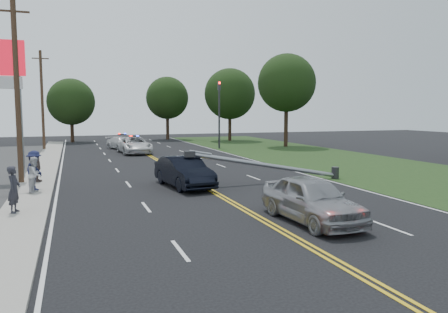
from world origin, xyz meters
name	(u,v)px	position (x,y,z in m)	size (l,w,h in m)	color
ground	(268,223)	(0.00, 0.00, 0.00)	(120.00, 120.00, 0.00)	black
sidewalk	(35,188)	(-8.40, 10.00, 0.06)	(1.80, 70.00, 0.12)	gray
grass_verge	(387,170)	(13.50, 10.00, 0.01)	(12.00, 80.00, 0.01)	black
centerline_yellow	(194,181)	(0.00, 10.00, 0.01)	(0.36, 80.00, 0.00)	gold
traffic_signal	(219,109)	(8.30, 30.00, 4.21)	(0.28, 0.41, 7.05)	#2D2D30
fallen_streetlight	(275,166)	(4.19, 8.00, 0.92)	(9.36, 0.44, 1.91)	#2D2D30
utility_pole_mid	(17,90)	(-9.20, 12.00, 5.08)	(1.60, 0.28, 10.00)	#382619
utility_pole_far	(42,100)	(-9.20, 34.00, 5.08)	(1.60, 0.28, 10.00)	#382619
tree_6	(71,102)	(-6.43, 45.03, 5.12)	(5.89, 5.89, 8.07)	black
tree_7	(167,98)	(6.18, 46.24, 5.75)	(5.85, 5.85, 8.69)	black
tree_8	(230,94)	(13.55, 41.07, 6.22)	(6.76, 6.76, 9.61)	black
tree_9	(287,83)	(16.10, 29.81, 7.05)	(6.41, 6.41, 10.27)	black
crashed_sedan	(184,172)	(-1.01, 8.22, 0.81)	(1.71, 4.89, 1.61)	black
waiting_sedan	(312,199)	(1.56, -0.35, 0.83)	(1.96, 4.86, 1.66)	gray
emergency_a	(134,145)	(-0.98, 27.45, 0.78)	(2.58, 5.59, 1.55)	silver
emergency_b	(122,143)	(-1.55, 32.43, 0.64)	(1.78, 4.39, 1.27)	silver
bystander_a	(14,189)	(-8.67, 4.24, 1.02)	(0.66, 0.43, 1.80)	#292830
bystander_b	(35,175)	(-8.24, 8.52, 0.97)	(0.83, 0.65, 1.70)	silver
bystander_c	(34,171)	(-8.30, 9.00, 1.10)	(1.27, 0.73, 1.96)	#1A1D41
bystander_d	(37,168)	(-8.35, 11.77, 0.91)	(0.93, 0.39, 1.58)	#564945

